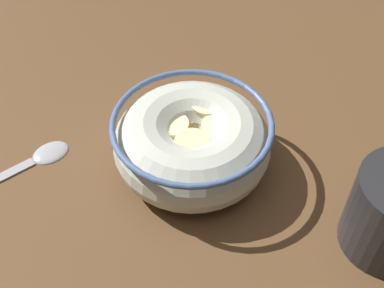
% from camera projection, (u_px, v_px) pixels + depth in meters
% --- Properties ---
extents(ground_plane, '(1.16, 1.16, 0.02)m').
position_uv_depth(ground_plane, '(192.00, 170.00, 0.52)').
color(ground_plane, brown).
extents(cereal_bowl, '(0.15, 0.15, 0.06)m').
position_uv_depth(cereal_bowl, '(192.00, 142.00, 0.49)').
color(cereal_bowl, beige).
rests_on(cereal_bowl, ground_plane).
extents(spoon, '(0.13, 0.08, 0.01)m').
position_uv_depth(spoon, '(32.00, 160.00, 0.51)').
color(spoon, '#A5A5AD').
rests_on(spoon, ground_plane).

